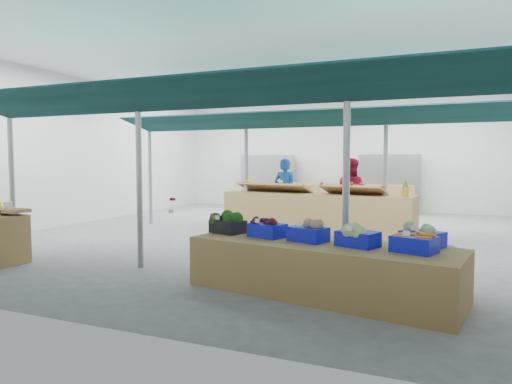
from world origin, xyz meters
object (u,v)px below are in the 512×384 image
at_px(fruit_counter, 317,213).
at_px(vendor_left, 285,192).
at_px(veg_counter, 321,268).
at_px(vendor_right, 350,194).
at_px(crate_stack, 436,271).

xyz_separation_m(fruit_counter, vendor_left, (-1.20, 1.10, 0.44)).
relative_size(veg_counter, vendor_left, 1.94).
bearing_deg(vendor_right, vendor_left, 4.67).
bearing_deg(veg_counter, crate_stack, 31.44).
xyz_separation_m(veg_counter, crate_stack, (1.45, 0.57, -0.03)).
bearing_deg(vendor_left, veg_counter, 117.77).
relative_size(vendor_left, vendor_right, 1.00).
bearing_deg(crate_stack, vendor_left, 126.28).
xyz_separation_m(fruit_counter, crate_stack, (2.85, -4.42, -0.18)).
relative_size(fruit_counter, vendor_right, 2.50).
bearing_deg(crate_stack, vendor_right, 112.18).
xyz_separation_m(vendor_left, vendor_right, (1.80, 0.00, 0.00)).
bearing_deg(vendor_left, fruit_counter, 142.16).
height_order(veg_counter, vendor_left, vendor_left).
bearing_deg(vendor_right, crate_stack, 116.85).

